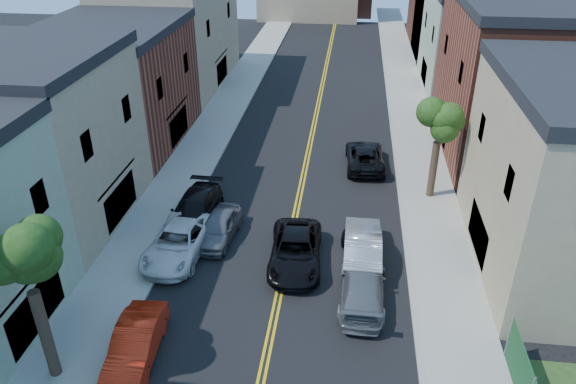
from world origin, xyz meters
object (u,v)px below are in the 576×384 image
(grey_car_left, at_px, (219,227))
(black_suv_lane, at_px, (296,251))
(white_pickup, at_px, (179,242))
(red_sedan, at_px, (136,343))
(black_car_right, at_px, (362,251))
(silver_car_right, at_px, (362,245))
(dark_car_right_far, at_px, (365,156))
(grey_car_right, at_px, (362,289))
(black_car_left, at_px, (194,211))

(grey_car_left, height_order, black_suv_lane, black_suv_lane)
(white_pickup, bearing_deg, red_sedan, -82.91)
(black_car_right, relative_size, black_suv_lane, 0.81)
(silver_car_right, height_order, dark_car_right_far, silver_car_right)
(grey_car_right, bearing_deg, black_suv_lane, -36.31)
(white_pickup, xyz_separation_m, dark_car_right_far, (9.47, 11.47, -0.04))
(dark_car_right_far, bearing_deg, red_sedan, 60.63)
(black_car_left, bearing_deg, grey_car_right, -29.36)
(grey_car_right, bearing_deg, dark_car_right_far, -89.16)
(grey_car_left, bearing_deg, black_car_left, 146.19)
(grey_car_left, height_order, black_car_right, black_car_right)
(red_sedan, xyz_separation_m, white_pickup, (-0.39, 7.08, 0.03))
(dark_car_right_far, height_order, black_suv_lane, black_suv_lane)
(grey_car_right, relative_size, black_car_right, 1.14)
(white_pickup, relative_size, silver_car_right, 1.07)
(white_pickup, height_order, dark_car_right_far, white_pickup)
(white_pickup, height_order, grey_car_right, white_pickup)
(black_car_left, bearing_deg, silver_car_right, -12.08)
(grey_car_left, bearing_deg, silver_car_right, -2.01)
(grey_car_left, xyz_separation_m, black_car_right, (7.60, -1.28, 0.02))
(white_pickup, bearing_deg, black_car_right, 6.19)
(black_car_left, distance_m, grey_car_right, 10.88)
(black_suv_lane, bearing_deg, dark_car_right_far, 70.33)
(white_pickup, xyz_separation_m, silver_car_right, (9.30, 0.71, 0.08))
(grey_car_left, height_order, dark_car_right_far, dark_car_right_far)
(grey_car_left, relative_size, black_car_right, 0.97)
(grey_car_right, bearing_deg, white_pickup, -14.22)
(black_car_left, height_order, silver_car_right, silver_car_right)
(white_pickup, height_order, black_car_right, white_pickup)
(red_sedan, height_order, black_suv_lane, black_suv_lane)
(grey_car_left, distance_m, dark_car_right_far, 12.52)
(red_sedan, relative_size, black_car_right, 1.02)
(white_pickup, relative_size, black_car_left, 1.00)
(black_car_left, relative_size, silver_car_right, 1.08)
(black_car_right, xyz_separation_m, dark_car_right_far, (0.17, 11.11, -0.01))
(red_sedan, bearing_deg, grey_car_right, 22.72)
(grey_car_right, xyz_separation_m, dark_car_right_far, (0.17, 14.09, 0.01))
(grey_car_left, height_order, silver_car_right, silver_car_right)
(black_suv_lane, bearing_deg, black_car_right, 4.40)
(black_car_left, xyz_separation_m, black_car_right, (9.30, -2.65, -0.06))
(black_suv_lane, bearing_deg, grey_car_right, -40.78)
(grey_car_right, bearing_deg, black_car_right, -88.48)
(black_suv_lane, bearing_deg, silver_car_right, 10.14)
(red_sedan, distance_m, black_car_left, 10.11)
(white_pickup, distance_m, grey_car_right, 9.66)
(red_sedan, height_order, silver_car_right, silver_car_right)
(silver_car_right, height_order, black_suv_lane, silver_car_right)
(silver_car_right, distance_m, black_suv_lane, 3.39)
(black_car_left, distance_m, black_car_right, 9.67)
(white_pickup, xyz_separation_m, grey_car_right, (9.30, -2.62, -0.04))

